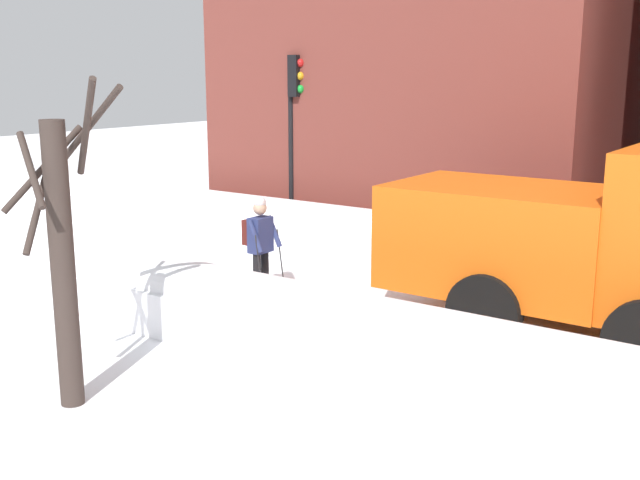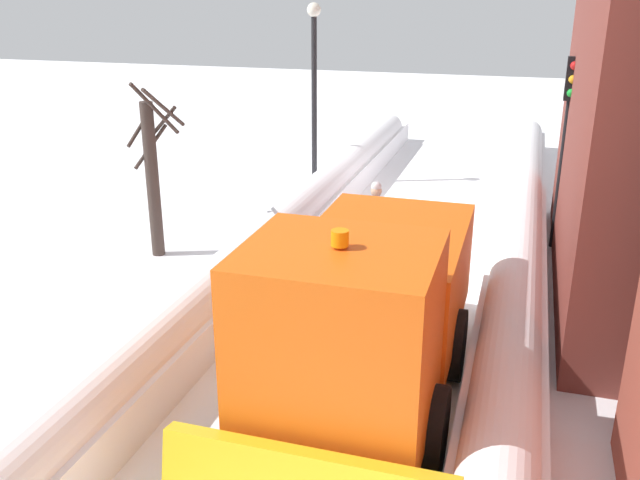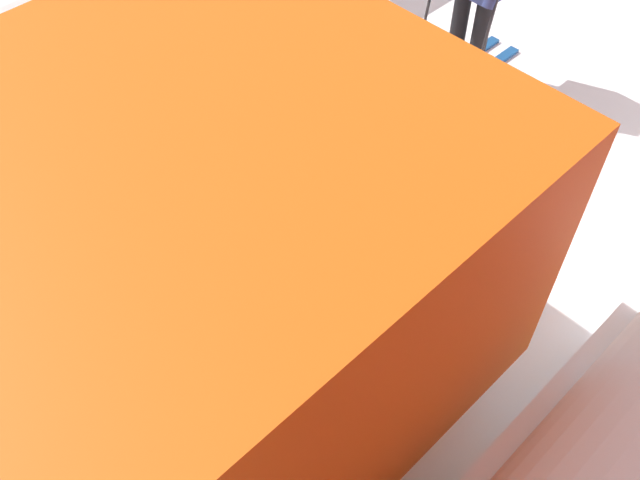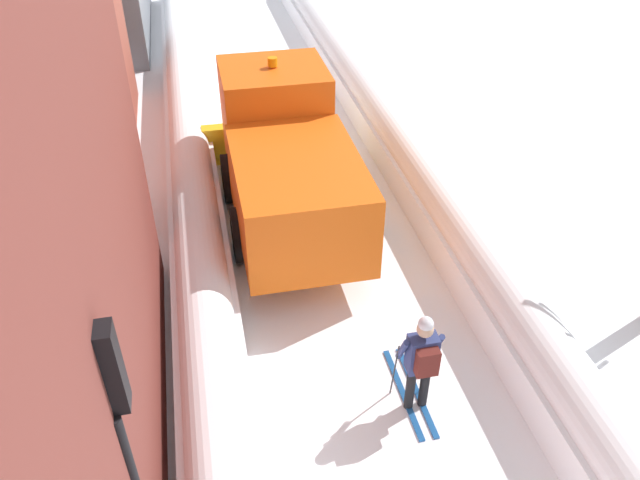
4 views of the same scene
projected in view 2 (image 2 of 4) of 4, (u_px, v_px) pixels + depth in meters
The scene contains 8 objects.
ground_plane at pixel (325, 396), 10.05m from camera, with size 80.00×80.00×0.00m, color white.
snowbank_left at pixel (505, 391), 9.18m from camera, with size 1.10×36.00×1.19m.
snowbank_right at pixel (169, 340), 10.55m from camera, with size 1.10×36.00×1.14m.
plow_truck at pixel (366, 311), 9.34m from camera, with size 3.20×5.98×3.12m.
skier at pixel (376, 218), 14.59m from camera, with size 0.62×1.80×1.81m.
traffic_light_pole at pixel (568, 117), 14.70m from camera, with size 0.28×0.42×4.26m.
street_lamp at pixel (314, 72), 19.82m from camera, with size 0.40×0.40×5.21m.
bare_tree_near at pixel (153, 173), 14.72m from camera, with size 1.05×1.34×3.88m.
Camera 2 is at (-2.44, 18.29, 5.62)m, focal length 38.59 mm.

